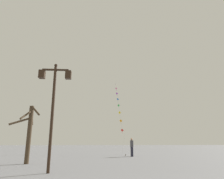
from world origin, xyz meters
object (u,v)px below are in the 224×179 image
object	(u,v)px
kite_flyer	(132,147)
kite_train	(119,107)
bare_tree	(29,130)
twin_lantern_lamp_post	(54,95)

from	to	relation	value
kite_flyer	kite_train	bearing A→B (deg)	0.70
bare_tree	kite_flyer	bearing A→B (deg)	39.08
kite_flyer	bare_tree	distance (m)	10.04
twin_lantern_lamp_post	kite_train	world-z (taller)	kite_train
twin_lantern_lamp_post	kite_train	size ratio (longest dim) A/B	0.37
twin_lantern_lamp_post	kite_train	xyz separation A→B (m)	(5.15, 18.42, 2.57)
kite_train	bare_tree	distance (m)	16.65
kite_train	kite_flyer	bearing A→B (deg)	-87.73
kite_train	kite_flyer	xyz separation A→B (m)	(0.32, -8.06, -5.18)
kite_train	bare_tree	size ratio (longest dim) A/B	3.74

